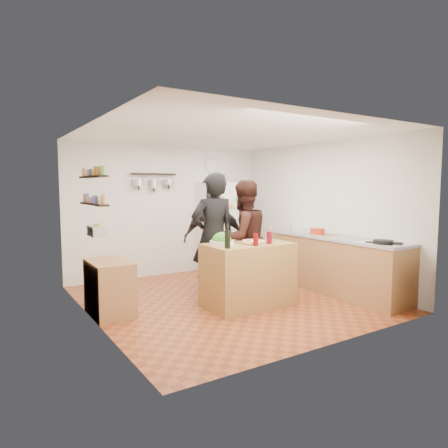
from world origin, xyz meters
TOP-DOWN VIEW (x-y plane):
  - room_shell at (0.00, 0.39)m, footprint 4.20×4.20m
  - prep_island at (0.07, -0.44)m, footprint 1.25×0.72m
  - pizza_board at (0.15, -0.46)m, footprint 0.42×0.34m
  - pizza at (0.15, -0.46)m, footprint 0.34×0.34m
  - salad_bowl at (-0.35, -0.39)m, footprint 0.33×0.33m
  - wine_bottle at (-0.43, -0.66)m, footprint 0.08×0.08m
  - wine_glass_near at (0.02, -0.68)m, footprint 0.07×0.07m
  - wine_glass_far at (0.29, -0.64)m, footprint 0.07×0.07m
  - pepper_mill at (0.52, -0.39)m, footprint 0.05×0.05m
  - salt_canister at (0.37, -0.56)m, footprint 0.07×0.07m
  - person_left at (-0.19, 0.10)m, footprint 0.76×0.54m
  - person_center at (0.29, 0.00)m, footprint 0.89×0.70m
  - person_back at (0.12, 0.58)m, footprint 1.10×0.82m
  - counter_run at (1.70, -0.55)m, footprint 0.63×2.63m
  - stove_top at (1.70, -1.50)m, footprint 0.60×0.62m
  - skillet at (1.60, -1.55)m, footprint 0.28×0.28m
  - sink at (1.70, 0.30)m, footprint 0.50×0.80m
  - cutting_board at (1.70, -0.40)m, footprint 0.30×0.40m
  - red_bowl at (1.65, -0.25)m, footprint 0.24×0.24m
  - fridge at (0.95, 1.75)m, footprint 0.70×0.68m
  - wall_clock at (0.95, 2.08)m, footprint 0.30×0.03m
  - spice_shelf_lower at (-1.93, 0.20)m, footprint 0.12×1.00m
  - spice_shelf_upper at (-1.93, 0.20)m, footprint 0.12×1.00m
  - produce_basket at (-1.90, 0.20)m, footprint 0.18×0.35m
  - side_table at (-1.74, 0.24)m, footprint 0.50×0.80m
  - pot_rack at (-0.35, 2.00)m, footprint 0.90×0.04m

SIDE VIEW (x-z plane):
  - side_table at x=-1.74m, z-range 0.00..0.73m
  - counter_run at x=1.70m, z-range 0.00..0.90m
  - prep_island at x=0.07m, z-range 0.00..0.91m
  - person_back at x=0.12m, z-range 0.00..1.73m
  - fridge at x=0.95m, z-range 0.00..1.80m
  - stove_top at x=1.70m, z-range 0.90..0.92m
  - cutting_board at x=1.70m, z-range 0.90..0.92m
  - person_center at x=0.29m, z-range 0.00..1.82m
  - sink at x=1.70m, z-range 0.90..0.93m
  - pizza_board at x=0.15m, z-range 0.91..0.93m
  - pizza at x=0.15m, z-range 0.93..0.95m
  - salad_bowl at x=-0.35m, z-range 0.91..0.98m
  - skillet at x=1.60m, z-range 0.92..0.97m
  - person_left at x=-0.19m, z-range 0.00..1.94m
  - salt_canister at x=0.37m, z-range 0.91..1.03m
  - red_bowl at x=1.65m, z-range 0.92..1.02m
  - pepper_mill at x=0.52m, z-range 0.91..1.07m
  - wine_glass_near at x=0.02m, z-range 0.91..1.09m
  - wine_glass_far at x=0.29m, z-range 0.91..1.09m
  - wine_bottle at x=-0.43m, z-range 0.91..1.14m
  - produce_basket at x=-1.90m, z-range 1.08..1.22m
  - room_shell at x=0.00m, z-range -0.85..3.35m
  - spice_shelf_lower at x=-1.93m, z-range 1.49..1.51m
  - spice_shelf_upper at x=-1.93m, z-range 1.84..1.86m
  - pot_rack at x=-0.35m, z-range 1.93..1.97m
  - wall_clock at x=0.95m, z-range 2.00..2.30m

